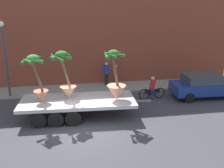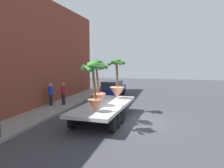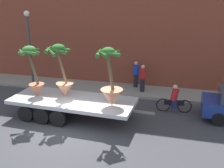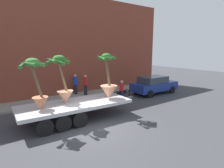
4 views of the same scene
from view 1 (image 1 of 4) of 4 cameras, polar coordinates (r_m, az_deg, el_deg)
The scene contains 12 objects.
ground_plane at distance 12.66m, azimuth -5.89°, elevation -10.33°, with size 60.00×60.00×0.00m, color #38383D.
sidewalk at distance 18.25m, azimuth -7.20°, elevation -1.17°, with size 24.00×2.20×0.15m, color gray.
building_facade at distance 19.06m, azimuth -7.93°, elevation 12.37°, with size 24.00×1.20×8.43m, color brown.
flatbed_trailer at distance 13.84m, azimuth -8.83°, elevation -4.39°, with size 7.26×2.71×0.98m.
potted_palm_rear at distance 13.43m, azimuth -16.65°, elevation 0.96°, with size 1.29×1.27×2.57m.
potted_palm_middle at distance 13.37m, azimuth 0.85°, elevation 0.40°, with size 1.24×1.30×2.74m.
potted_palm_front at distance 13.62m, azimuth -10.59°, elevation 1.39°, with size 1.39×1.41×2.67m.
cyclist at distance 16.50m, azimuth 9.18°, elevation -1.13°, with size 1.84×0.38×1.54m.
parked_car at distance 17.63m, azimuth 20.32°, elevation -0.26°, with size 4.42×1.97×1.58m.
pedestrian_near_gate at distance 18.03m, azimuth 0.82°, elevation 1.96°, with size 0.36×0.36×1.71m.
pedestrian_far_left at distance 18.68m, azimuth -1.30°, elevation 2.52°, with size 0.36×0.36×1.71m.
street_lamp at distance 17.19m, azimuth -23.43°, elevation 7.22°, with size 0.36×0.36×4.83m.
Camera 1 is at (-0.58, -11.17, 5.92)m, focal length 39.99 mm.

